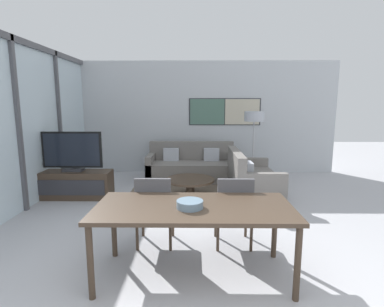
{
  "coord_description": "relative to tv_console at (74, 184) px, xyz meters",
  "views": [
    {
      "loc": [
        -0.08,
        -1.83,
        1.76
      ],
      "look_at": [
        -0.14,
        2.98,
        0.95
      ],
      "focal_mm": 28.0,
      "sensor_mm": 36.0,
      "label": 1
    }
  ],
  "objects": [
    {
      "name": "window_wall_left",
      "position": [
        -0.57,
        -0.67,
        1.28
      ],
      "size": [
        0.07,
        5.81,
        2.8
      ],
      "color": "silver",
      "rests_on": "ground_plane"
    },
    {
      "name": "dining_chair_left",
      "position": [
        1.78,
        -1.91,
        0.25
      ],
      "size": [
        0.46,
        0.46,
        0.9
      ],
      "color": "#4C4C51",
      "rests_on": "ground_plane"
    },
    {
      "name": "coffee_table",
      "position": [
        2.18,
        0.08,
        0.01
      ],
      "size": [
        0.92,
        0.92,
        0.35
      ],
      "color": "#423326",
      "rests_on": "ground_plane"
    },
    {
      "name": "dining_chair_centre",
      "position": [
        2.75,
        -1.92,
        0.25
      ],
      "size": [
        0.46,
        0.46,
        0.9
      ],
      "color": "#4C4C51",
      "rests_on": "ground_plane"
    },
    {
      "name": "sofa_main",
      "position": [
        2.18,
        1.45,
        0.03
      ],
      "size": [
        2.01,
        0.85,
        0.86
      ],
      "color": "slate",
      "rests_on": "ground_plane"
    },
    {
      "name": "television",
      "position": [
        0.0,
        0.0,
        0.62
      ],
      "size": [
        1.1,
        0.2,
        0.74
      ],
      "color": "#2D2D33",
      "rests_on": "tv_console"
    },
    {
      "name": "wall_back",
      "position": [
        2.38,
        2.23,
        1.15
      ],
      "size": [
        6.89,
        0.09,
        2.8
      ],
      "color": "silver",
      "rests_on": "ground_plane"
    },
    {
      "name": "sofa_side",
      "position": [
        3.32,
        0.22,
        0.02
      ],
      "size": [
        0.85,
        1.55,
        0.86
      ],
      "rotation": [
        0.0,
        0.0,
        1.57
      ],
      "color": "slate",
      "rests_on": "ground_plane"
    },
    {
      "name": "fruit_bowl",
      "position": [
        2.22,
        -2.63,
        0.54
      ],
      "size": [
        0.26,
        0.26,
        0.08
      ],
      "color": "slate",
      "rests_on": "dining_table"
    },
    {
      "name": "dining_table",
      "position": [
        2.26,
        -2.56,
        0.43
      ],
      "size": [
        1.96,
        0.9,
        0.75
      ],
      "color": "#423326",
      "rests_on": "ground_plane"
    },
    {
      "name": "area_rug",
      "position": [
        2.18,
        0.08,
        -0.25
      ],
      "size": [
        2.41,
        1.75,
        0.01
      ],
      "color": "#706051",
      "rests_on": "ground_plane"
    },
    {
      "name": "tv_console",
      "position": [
        0.0,
        0.0,
        0.0
      ],
      "size": [
        1.38,
        0.45,
        0.51
      ],
      "color": "#423326",
      "rests_on": "ground_plane"
    },
    {
      "name": "floor_lamp",
      "position": [
        3.59,
        1.33,
        1.14
      ],
      "size": [
        0.44,
        0.44,
        1.58
      ],
      "color": "#2D2D33",
      "rests_on": "ground_plane"
    }
  ]
}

